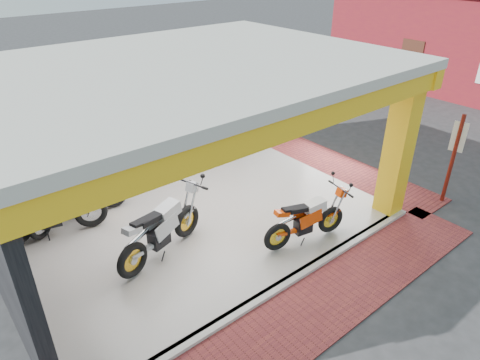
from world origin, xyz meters
The scene contains 16 objects.
ground centered at (0.00, 0.00, 0.00)m, with size 80.00×80.00×0.00m, color #2D2D30.
showroom_floor centered at (0.00, 2.00, 0.05)m, with size 8.00×6.00×0.10m, color silver.
showroom_ceiling centered at (0.00, 2.00, 3.60)m, with size 8.40×6.40×0.20m, color beige.
back_wall centered at (0.00, 5.10, 1.75)m, with size 8.20×0.20×3.50m, color black.
corner_column centered at (3.75, -0.75, 1.75)m, with size 0.50×0.50×3.50m, color yellow.
header_beam_front centered at (0.00, -1.00, 3.30)m, with size 8.40×0.30×0.40m, color yellow.
header_beam_right centered at (4.00, 2.00, 3.30)m, with size 0.30×6.40×0.40m, color yellow.
floor_kerb centered at (0.00, -1.02, 0.05)m, with size 8.00×0.20×0.10m, color silver.
paver_front centered at (0.00, -1.80, 0.01)m, with size 9.00×1.40×0.03m, color #943430.
paver_right centered at (4.80, 2.00, 0.01)m, with size 1.40×7.00×0.03m, color #943430.
signpost centered at (5.29, -1.34, 1.26)m, with size 0.09×0.32×2.31m.
moto_hero centered at (1.92, -0.50, 0.74)m, with size 2.10×0.78×1.28m, color #E54109, non-canonical shape.
moto_row_a centered at (-0.58, 1.37, 0.84)m, with size 2.42×0.90×1.48m, color #A8ACB0, non-canonical shape.
moto_row_b centered at (-2.03, 3.01, 0.83)m, with size 2.40×0.89×1.46m, color #B0B3B8, non-canonical shape.
moto_row_c centered at (-1.30, 3.47, 0.80)m, with size 2.28×0.84×1.39m, color black, non-canonical shape.
moto_row_d centered at (-3.05, 3.28, 0.71)m, with size 2.01×0.75×1.23m, color #AFB1B7, non-canonical shape.
Camera 1 is at (-4.52, -5.24, 5.67)m, focal length 32.00 mm.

